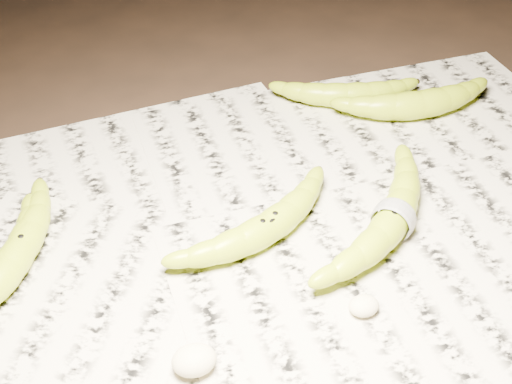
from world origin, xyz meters
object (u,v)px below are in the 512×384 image
object	(u,v)px
banana_left_a	(17,251)
banana_taped	(394,217)
banana_left_b	(8,266)
banana_center	(267,225)
banana_upper_a	(346,93)
banana_upper_b	(420,102)

from	to	relation	value
banana_left_a	banana_taped	distance (m)	0.39
banana_left_b	banana_center	xyz separation A→B (m)	(0.26, -0.02, 0.00)
banana_center	banana_upper_a	size ratio (longest dim) A/B	1.12
banana_taped	banana_upper_b	xyz separation A→B (m)	(0.13, 0.20, 0.00)
banana_center	banana_upper_b	distance (m)	0.31
banana_left_a	banana_center	size ratio (longest dim) A/B	1.00
banana_center	banana_upper_b	size ratio (longest dim) A/B	1.04
banana_upper_a	banana_upper_b	distance (m)	0.10
banana_center	banana_upper_a	xyz separation A→B (m)	(0.19, 0.22, -0.00)
banana_left_a	banana_left_b	world-z (taller)	same
banana_center	banana_upper_a	world-z (taller)	banana_center
banana_left_b	banana_center	world-z (taller)	same
banana_left_a	banana_left_b	distance (m)	0.02
banana_left_b	banana_taped	size ratio (longest dim) A/B	0.80
banana_left_b	banana_upper_b	size ratio (longest dim) A/B	0.96
banana_left_b	banana_upper_a	xyz separation A→B (m)	(0.45, 0.20, -0.00)
banana_center	banana_taped	bearing A→B (deg)	-37.26
banana_center	banana_taped	size ratio (longest dim) A/B	0.86
banana_left_b	banana_upper_b	distance (m)	0.55
banana_taped	banana_left_b	bearing A→B (deg)	129.17
banana_center	banana_upper_b	bearing A→B (deg)	7.41
banana_upper_a	banana_upper_b	world-z (taller)	banana_upper_b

